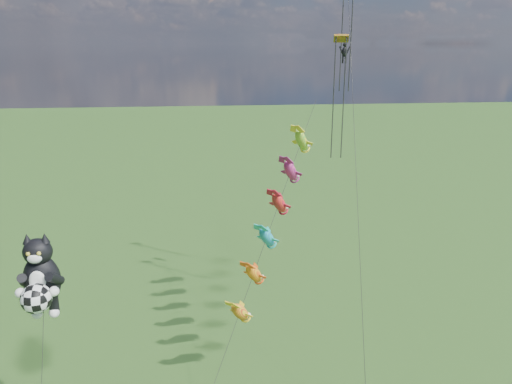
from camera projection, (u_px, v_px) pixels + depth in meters
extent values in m
cylinder|color=black|center=(42.00, 380.00, 25.64)|extent=(0.29, 2.76, 7.00)
ellipsoid|color=black|center=(42.00, 280.00, 25.81)|extent=(2.02, 1.70, 2.75)
ellipsoid|color=black|center=(38.00, 252.00, 25.26)|extent=(1.57, 1.44, 1.39)
cone|color=black|center=(27.00, 239.00, 25.01)|extent=(0.52, 0.52, 0.52)
cone|color=black|center=(45.00, 238.00, 25.10)|extent=(0.52, 0.52, 0.52)
ellipsoid|color=white|center=(35.00, 259.00, 24.77)|extent=(0.75, 0.42, 0.50)
ellipsoid|color=white|center=(38.00, 281.00, 25.12)|extent=(0.88, 0.40, 1.14)
sphere|color=gold|center=(28.00, 254.00, 24.60)|extent=(0.21, 0.21, 0.21)
sphere|color=gold|center=(39.00, 254.00, 24.66)|extent=(0.21, 0.21, 0.21)
sphere|color=white|center=(20.00, 293.00, 24.93)|extent=(0.52, 0.52, 0.52)
sphere|color=white|center=(54.00, 291.00, 25.10)|extent=(0.52, 0.52, 0.52)
sphere|color=white|center=(37.00, 314.00, 26.17)|extent=(0.55, 0.55, 0.55)
sphere|color=white|center=(54.00, 313.00, 26.26)|extent=(0.55, 0.55, 0.55)
sphere|color=white|center=(36.00, 299.00, 24.83)|extent=(1.52, 1.52, 1.52)
cylinder|color=black|center=(266.00, 238.00, 32.13)|extent=(8.99, 13.07, 16.17)
ellipsoid|color=red|center=(240.00, 312.00, 30.20)|extent=(1.79, 2.14, 2.10)
ellipsoid|color=#F2AA19|center=(254.00, 273.00, 31.18)|extent=(1.79, 2.14, 2.10)
ellipsoid|color=blue|center=(267.00, 237.00, 32.16)|extent=(1.79, 2.14, 2.10)
ellipsoid|color=red|center=(279.00, 203.00, 33.14)|extent=(1.79, 2.14, 2.10)
ellipsoid|color=#D8337A|center=(291.00, 171.00, 34.12)|extent=(1.79, 2.14, 2.10)
ellipsoid|color=green|center=(302.00, 141.00, 35.10)|extent=(1.79, 2.14, 2.10)
cylinder|color=black|center=(357.00, 183.00, 31.23)|extent=(2.64, 16.89, 23.56)
cube|color=#349515|center=(341.00, 38.00, 34.00)|extent=(1.11, 0.76, 0.56)
cylinder|color=black|center=(333.00, 101.00, 35.17)|extent=(0.08, 0.08, 8.50)
cylinder|color=black|center=(343.00, 101.00, 35.25)|extent=(0.08, 0.08, 8.50)
cylinder|color=black|center=(342.00, 41.00, 36.91)|extent=(0.08, 0.08, 7.79)
cylinder|color=black|center=(351.00, 41.00, 36.98)|extent=(0.08, 0.08, 7.79)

